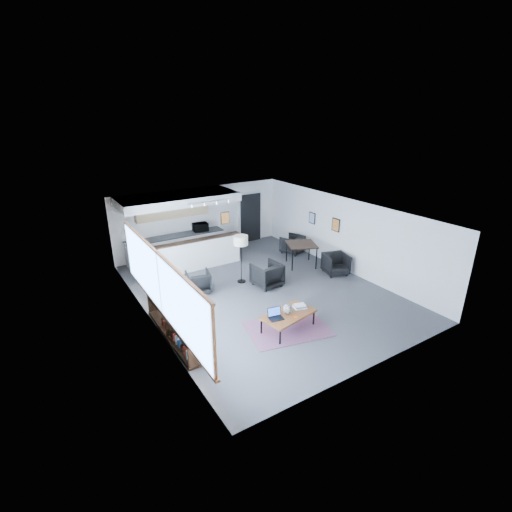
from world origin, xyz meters
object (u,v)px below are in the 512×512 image
dining_chair_far (292,245)px  dining_table (302,246)px  microwave (200,226)px  laptop (275,315)px  ceramic_pot (288,309)px  book_stack (300,306)px  armchair_left (198,281)px  armchair_right (267,274)px  dining_chair_near (336,265)px  coffee_table (288,315)px  floor_lamp (241,242)px

dining_chair_far → dining_table: bearing=44.4°
dining_chair_far → microwave: (-3.12, 1.93, 0.79)m
laptop → microwave: (0.84, 6.38, 0.58)m
ceramic_pot → dining_chair_far: 5.70m
book_stack → armchair_left: bearing=115.6°
armchair_left → armchair_right: armchair_right is taller
dining_table → microwave: bearing=129.6°
laptop → dining_chair_near: laptop is taller
ceramic_pot → dining_table: 4.45m
book_stack → dining_table: (2.59, 3.18, 0.26)m
book_stack → coffee_table: bearing=-169.8°
floor_lamp → dining_chair_far: floor_lamp is taller
ceramic_pot → dining_table: dining_table is taller
armchair_left → floor_lamp: (1.51, -0.09, 1.04)m
laptop → dining_chair_near: size_ratio=0.58×
ceramic_pot → microwave: 6.42m
coffee_table → dining_table: dining_table is taller
armchair_left → laptop: bearing=114.3°
floor_lamp → laptop: bearing=-104.8°
floor_lamp → book_stack: bearing=-89.7°
ceramic_pot → armchair_left: (-1.07, 3.24, -0.22)m
dining_chair_far → microwave: size_ratio=1.18×
dining_chair_far → ceramic_pot: bearing=28.8°
armchair_right → dining_table: armchair_right is taller
ceramic_pot → book_stack: ceramic_pot is taller
dining_chair_near → dining_chair_far: bearing=106.5°
armchair_right → microwave: bearing=-86.7°
dining_chair_near → book_stack: bearing=-132.5°
coffee_table → laptop: size_ratio=3.84×
coffee_table → microwave: microwave is taller
floor_lamp → dining_chair_near: bearing=-20.7°
book_stack → dining_chair_near: bearing=31.5°
laptop → dining_chair_near: bearing=36.0°
coffee_table → ceramic_pot: size_ratio=6.13×
dining_chair_near → microwave: microwave is taller
armchair_left → dining_table: (4.12, -0.01, 0.40)m
coffee_table → book_stack: (0.44, 0.08, 0.08)m
armchair_right → microwave: size_ratio=1.50×
floor_lamp → microwave: 3.24m
floor_lamp → microwave: size_ratio=2.81×
laptop → dining_chair_far: size_ratio=0.59×
laptop → ceramic_pot: size_ratio=1.60×
microwave → ceramic_pot: bearing=-88.4°
dining_chair_near → dining_chair_far: 2.48m
armchair_left → coffee_table: bearing=120.8°
dining_chair_near → microwave: size_ratio=1.19×
laptop → armchair_right: 2.83m
book_stack → dining_table: 4.11m
book_stack → microwave: 6.35m
laptop → dining_chair_near: 4.44m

